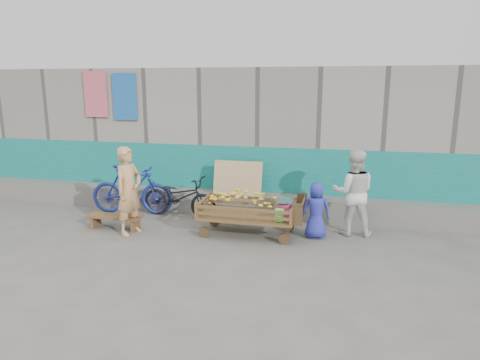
% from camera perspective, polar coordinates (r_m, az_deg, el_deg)
% --- Properties ---
extents(ground, '(80.00, 80.00, 0.00)m').
position_cam_1_polar(ground, '(6.97, -7.19, -9.92)').
color(ground, '#58554F').
rests_on(ground, ground).
extents(building_wall, '(12.00, 3.50, 3.00)m').
position_cam_1_polar(building_wall, '(10.39, 0.49, 6.04)').
color(building_wall, gray).
rests_on(building_wall, ground).
extents(banana_cart, '(1.87, 0.85, 0.80)m').
position_cam_1_polar(banana_cart, '(7.65, 0.75, -3.47)').
color(banana_cart, brown).
rests_on(banana_cart, ground).
extents(bench, '(1.04, 0.31, 0.26)m').
position_cam_1_polar(bench, '(8.40, -16.33, -5.00)').
color(bench, brown).
rests_on(bench, ground).
extents(vendor_man, '(0.53, 0.67, 1.60)m').
position_cam_1_polar(vendor_man, '(7.92, -14.59, -1.40)').
color(vendor_man, tan).
rests_on(vendor_man, ground).
extents(woman, '(0.79, 0.63, 1.56)m').
position_cam_1_polar(woman, '(7.88, 14.86, -1.62)').
color(woman, silver).
rests_on(woman, ground).
extents(child, '(0.54, 0.41, 1.01)m').
position_cam_1_polar(child, '(7.63, 10.11, -4.00)').
color(child, '#2930A3').
rests_on(child, ground).
extents(bicycle_dark, '(1.70, 0.79, 0.86)m').
position_cam_1_polar(bicycle_dark, '(8.76, -8.05, -2.26)').
color(bicycle_dark, black).
rests_on(bicycle_dark, ground).
extents(bicycle_blue, '(1.77, 0.67, 1.04)m').
position_cam_1_polar(bicycle_blue, '(9.17, -14.23, -1.27)').
color(bicycle_blue, navy).
rests_on(bicycle_blue, ground).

